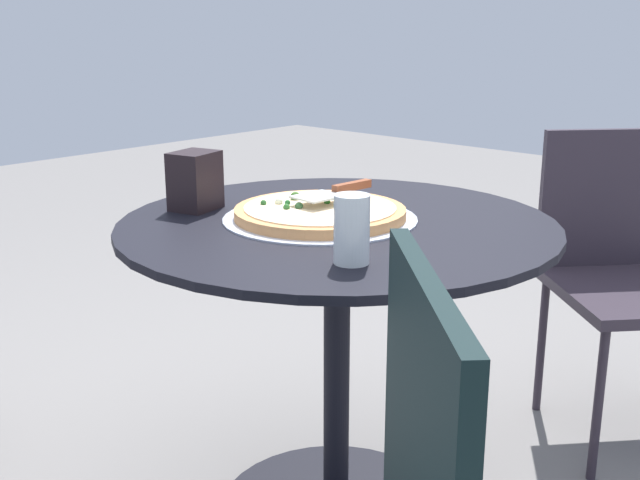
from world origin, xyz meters
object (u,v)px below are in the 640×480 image
(drinking_cup, at_px, (352,229))
(pizza_server, at_px, (336,191))
(pizza_on_tray, at_px, (320,213))
(patio_table, at_px, (337,313))
(patio_chair_near, at_px, (630,262))
(napkin_dispenser, at_px, (195,181))

(drinking_cup, bearing_deg, pizza_server, 45.76)
(pizza_server, bearing_deg, drinking_cup, -134.24)
(pizza_on_tray, xyz_separation_m, drinking_cup, (-0.19, -0.25, 0.05))
(pizza_server, bearing_deg, pizza_on_tray, -171.42)
(patio_table, xyz_separation_m, patio_chair_near, (0.88, -0.31, -0.02))
(patio_table, bearing_deg, drinking_cup, -133.88)
(pizza_server, bearing_deg, patio_table, -135.78)
(pizza_on_tray, height_order, drinking_cup, drinking_cup)
(patio_table, distance_m, patio_chair_near, 0.93)
(pizza_server, bearing_deg, napkin_dispenser, 125.10)
(pizza_on_tray, bearing_deg, patio_table, -69.98)
(patio_table, height_order, drinking_cup, drinking_cup)
(pizza_server, height_order, patio_chair_near, patio_chair_near)
(napkin_dispenser, relative_size, patio_chair_near, 0.16)
(pizza_on_tray, xyz_separation_m, napkin_dispenser, (-0.12, 0.27, 0.05))
(pizza_server, xyz_separation_m, patio_chair_near, (0.83, -0.35, -0.28))
(drinking_cup, height_order, patio_chair_near, drinking_cup)
(patio_table, bearing_deg, pizza_on_tray, 110.02)
(drinking_cup, relative_size, napkin_dispenser, 0.95)
(pizza_on_tray, bearing_deg, patio_chair_near, -21.21)
(patio_table, height_order, patio_chair_near, patio_chair_near)
(napkin_dispenser, bearing_deg, pizza_server, 111.21)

